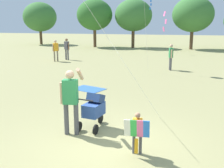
{
  "coord_description": "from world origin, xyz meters",
  "views": [
    {
      "loc": [
        1.81,
        -5.95,
        2.97
      ],
      "look_at": [
        -0.05,
        1.04,
        1.3
      ],
      "focal_mm": 43.24,
      "sensor_mm": 36.0,
      "label": 1
    }
  ],
  "objects_px": {
    "picnic_blanket": "(89,89)",
    "child_with_butterfly_kite": "(137,130)",
    "person_kid_running": "(56,49)",
    "person_red_shirt": "(67,47)",
    "person_couple_left": "(171,55)",
    "person_adult_flyer": "(71,96)",
    "stroller": "(94,108)"
  },
  "relations": [
    {
      "from": "person_adult_flyer",
      "to": "stroller",
      "type": "height_order",
      "value": "person_adult_flyer"
    },
    {
      "from": "child_with_butterfly_kite",
      "to": "person_red_shirt",
      "type": "relative_size",
      "value": 0.58
    },
    {
      "from": "stroller",
      "to": "person_red_shirt",
      "type": "height_order",
      "value": "person_red_shirt"
    },
    {
      "from": "person_kid_running",
      "to": "person_red_shirt",
      "type": "bearing_deg",
      "value": 64.52
    },
    {
      "from": "person_adult_flyer",
      "to": "person_red_shirt",
      "type": "xyz_separation_m",
      "value": [
        -6.19,
        13.54,
        -0.05
      ]
    },
    {
      "from": "person_adult_flyer",
      "to": "picnic_blanket",
      "type": "distance_m",
      "value": 5.12
    },
    {
      "from": "stroller",
      "to": "person_red_shirt",
      "type": "bearing_deg",
      "value": 117.11
    },
    {
      "from": "picnic_blanket",
      "to": "stroller",
      "type": "bearing_deg",
      "value": -68.24
    },
    {
      "from": "person_red_shirt",
      "to": "person_adult_flyer",
      "type": "bearing_deg",
      "value": -65.43
    },
    {
      "from": "person_adult_flyer",
      "to": "person_couple_left",
      "type": "bearing_deg",
      "value": 79.32
    },
    {
      "from": "person_adult_flyer",
      "to": "person_kid_running",
      "type": "distance_m",
      "value": 14.2
    },
    {
      "from": "person_adult_flyer",
      "to": "stroller",
      "type": "distance_m",
      "value": 0.86
    },
    {
      "from": "person_couple_left",
      "to": "picnic_blanket",
      "type": "relative_size",
      "value": 1.17
    },
    {
      "from": "person_couple_left",
      "to": "picnic_blanket",
      "type": "distance_m",
      "value": 6.91
    },
    {
      "from": "person_adult_flyer",
      "to": "person_couple_left",
      "type": "height_order",
      "value": "person_adult_flyer"
    },
    {
      "from": "stroller",
      "to": "person_kid_running",
      "type": "xyz_separation_m",
      "value": [
        -7.1,
        11.96,
        0.35
      ]
    },
    {
      "from": "person_red_shirt",
      "to": "person_kid_running",
      "type": "height_order",
      "value": "person_red_shirt"
    },
    {
      "from": "person_couple_left",
      "to": "picnic_blanket",
      "type": "height_order",
      "value": "person_couple_left"
    },
    {
      "from": "person_couple_left",
      "to": "person_kid_running",
      "type": "distance_m",
      "value": 8.87
    },
    {
      "from": "stroller",
      "to": "person_couple_left",
      "type": "xyz_separation_m",
      "value": [
        1.6,
        10.27,
        0.35
      ]
    },
    {
      "from": "person_red_shirt",
      "to": "picnic_blanket",
      "type": "height_order",
      "value": "person_red_shirt"
    },
    {
      "from": "person_red_shirt",
      "to": "person_couple_left",
      "type": "bearing_deg",
      "value": -18.06
    },
    {
      "from": "child_with_butterfly_kite",
      "to": "person_kid_running",
      "type": "height_order",
      "value": "person_kid_running"
    },
    {
      "from": "person_couple_left",
      "to": "picnic_blanket",
      "type": "bearing_deg",
      "value": -118.87
    },
    {
      "from": "picnic_blanket",
      "to": "child_with_butterfly_kite",
      "type": "bearing_deg",
      "value": -60.28
    },
    {
      "from": "stroller",
      "to": "picnic_blanket",
      "type": "xyz_separation_m",
      "value": [
        -1.7,
        4.27,
        -0.6
      ]
    },
    {
      "from": "person_adult_flyer",
      "to": "person_red_shirt",
      "type": "bearing_deg",
      "value": 114.57
    },
    {
      "from": "person_couple_left",
      "to": "person_kid_running",
      "type": "height_order",
      "value": "person_kid_running"
    },
    {
      "from": "person_red_shirt",
      "to": "person_kid_running",
      "type": "relative_size",
      "value": 1.04
    },
    {
      "from": "person_couple_left",
      "to": "child_with_butterfly_kite",
      "type": "bearing_deg",
      "value": -90.76
    },
    {
      "from": "person_red_shirt",
      "to": "picnic_blanket",
      "type": "relative_size",
      "value": 1.23
    },
    {
      "from": "person_adult_flyer",
      "to": "person_red_shirt",
      "type": "height_order",
      "value": "person_adult_flyer"
    }
  ]
}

